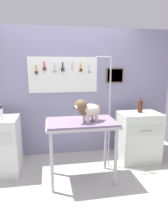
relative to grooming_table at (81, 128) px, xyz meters
The scene contains 8 objects.
ground 0.86m from the grooming_table, 109.65° to the right, with size 4.40×4.00×0.04m, color #ACA8A3.
rear_wall_panel 1.08m from the grooming_table, 95.28° to the left, with size 4.00×0.11×2.30m.
grooming_table is the anchor object (origin of this frame).
grooming_arm 0.60m from the grooming_table, 33.32° to the left, with size 0.30×0.11×1.78m.
dog 0.28m from the grooming_table, 45.09° to the right, with size 0.42×0.32×0.32m.
cabinet_right 1.24m from the grooming_table, 23.44° to the left, with size 0.68×0.54×0.86m.
spray_bottle_short 1.17m from the grooming_table, 164.23° to the left, with size 0.06×0.06×0.21m.
soda_bottle 1.22m from the grooming_table, 23.83° to the left, with size 0.08×0.08×0.24m.
Camera 1 is at (-0.34, -2.35, 1.60)m, focal length 31.87 mm.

